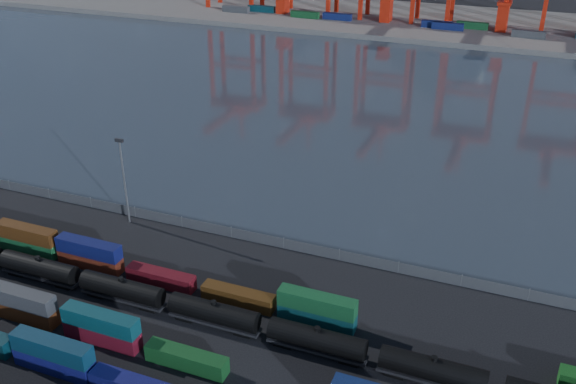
% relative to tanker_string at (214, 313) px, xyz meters
% --- Properties ---
extents(ground, '(700.00, 700.00, 0.00)m').
position_rel_tanker_string_xyz_m(ground, '(1.44, -5.16, -2.16)').
color(ground, black).
rests_on(ground, ground).
extents(harbor_water, '(700.00, 700.00, 0.00)m').
position_rel_tanker_string_xyz_m(harbor_water, '(1.44, 99.84, -2.15)').
color(harbor_water, '#2A333D').
rests_on(harbor_water, ground).
extents(far_quay, '(700.00, 70.00, 2.00)m').
position_rel_tanker_string_xyz_m(far_quay, '(1.44, 204.84, -1.16)').
color(far_quay, '#514F4C').
rests_on(far_quay, ground).
extents(container_row_mid, '(141.11, 2.33, 4.97)m').
position_rel_tanker_string_xyz_m(container_row_mid, '(5.31, -8.83, -0.30)').
color(container_row_mid, '#3C3F40').
rests_on(container_row_mid, ground).
extents(container_row_north, '(140.15, 2.33, 4.97)m').
position_rel_tanker_string_xyz_m(container_row_north, '(-21.28, 5.86, -0.30)').
color(container_row_north, navy).
rests_on(container_row_north, ground).
extents(tanker_string, '(138.02, 3.01, 4.31)m').
position_rel_tanker_string_xyz_m(tanker_string, '(0.00, 0.00, 0.00)').
color(tanker_string, black).
rests_on(tanker_string, ground).
extents(waterfront_fence, '(160.12, 0.12, 2.20)m').
position_rel_tanker_string_xyz_m(waterfront_fence, '(1.44, 22.84, -1.16)').
color(waterfront_fence, '#595B5E').
rests_on(waterfront_fence, ground).
extents(yard_light_mast, '(1.60, 0.40, 16.60)m').
position_rel_tanker_string_xyz_m(yard_light_mast, '(-28.56, 20.84, 7.14)').
color(yard_light_mast, slate).
rests_on(yard_light_mast, ground).
extents(quay_containers, '(172.58, 10.99, 2.60)m').
position_rel_tanker_string_xyz_m(quay_containers, '(-9.56, 190.31, 1.14)').
color(quay_containers, navy).
rests_on(quay_containers, far_quay).
extents(straddle_carriers, '(140.00, 7.00, 11.10)m').
position_rel_tanker_string_xyz_m(straddle_carriers, '(-1.06, 194.84, 5.66)').
color(straddle_carriers, red).
rests_on(straddle_carriers, far_quay).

